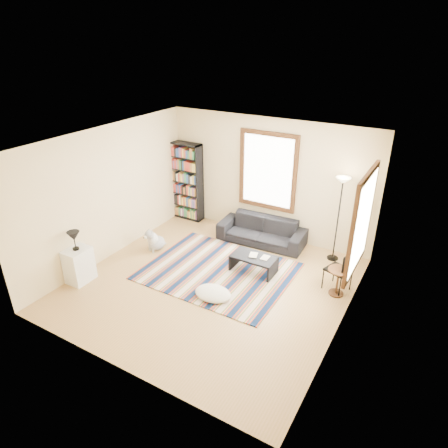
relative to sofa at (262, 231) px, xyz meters
The scene contains 21 objects.
floor 2.08m from the sofa, 93.00° to the right, with size 5.00×5.00×0.10m, color #A97F4D.
ceiling 3.28m from the sofa, 93.00° to the right, with size 5.00×5.00×0.10m, color white.
wall_back 1.22m from the sofa, 102.12° to the left, with size 5.00×0.10×2.80m, color beige.
wall_front 4.73m from the sofa, 91.34° to the right, with size 5.00×0.10×2.80m, color beige.
wall_left 3.53m from the sofa, 142.35° to the right, with size 0.10×5.00×2.80m, color beige.
wall_right 3.38m from the sofa, 40.00° to the right, with size 0.10×5.00×2.80m, color beige.
window_back 1.38m from the sofa, 104.34° to the left, with size 1.20×0.06×1.60m, color white.
window_right 2.98m from the sofa, 27.88° to the right, with size 0.06×1.20×1.60m, color white.
rug 1.63m from the sofa, 97.84° to the right, with size 2.90×2.32×0.02m, color #0C1D3C.
sofa is the anchor object (origin of this frame).
bookshelf 2.42m from the sofa, behind, with size 0.90×0.30×2.00m, color black.
coffee_table 1.29m from the sofa, 71.79° to the right, with size 0.90×0.50×0.36m, color black.
book_a 1.26m from the sofa, 76.12° to the right, with size 0.22×0.16×0.02m, color beige.
book_b 1.30m from the sofa, 64.78° to the right, with size 0.21×0.15×0.02m, color beige.
floor_cushion 2.40m from the sofa, 86.55° to the right, with size 0.71×0.53×0.18m, color silver.
floor_lamp 1.78m from the sofa, ahead, with size 0.30×0.30×1.86m, color black, non-canonical shape.
side_table 2.38m from the sofa, 28.51° to the right, with size 0.40×0.40×0.54m, color #452511.
folding_chair 2.27m from the sofa, 25.64° to the right, with size 0.42×0.40×0.86m, color black.
white_cabinet 4.03m from the sofa, 126.72° to the right, with size 0.38×0.50×0.70m, color white.
table_lamp 4.07m from the sofa, 126.72° to the right, with size 0.24×0.24×0.38m, color black, non-canonical shape.
dog 2.41m from the sofa, 141.72° to the right, with size 0.38×0.53×0.53m, color #B2B2B2, non-canonical shape.
Camera 1 is at (3.48, -5.48, 4.50)m, focal length 32.00 mm.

